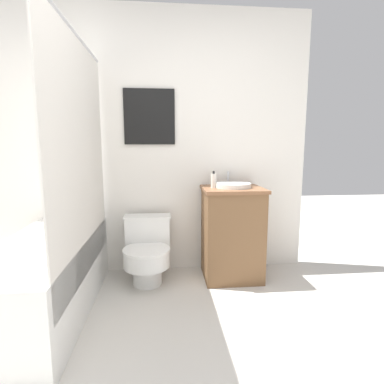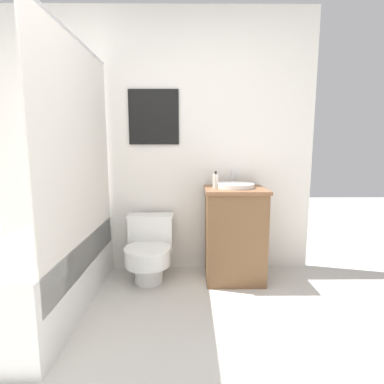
# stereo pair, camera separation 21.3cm
# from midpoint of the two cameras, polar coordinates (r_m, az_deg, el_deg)

# --- Properties ---
(wall_back) EXTENTS (3.08, 0.07, 2.50)m
(wall_back) POSITION_cam_midpoint_polar(r_m,az_deg,el_deg) (2.95, -5.25, 9.16)
(wall_back) COLOR white
(wall_back) RESTS_ON ground_plane
(shower_area) EXTENTS (0.62, 1.51, 1.98)m
(shower_area) POSITION_cam_midpoint_polar(r_m,az_deg,el_deg) (2.53, -23.43, -13.11)
(shower_area) COLOR white
(shower_area) RESTS_ON ground_plane
(toilet) EXTENTS (0.43, 0.54, 0.59)m
(toilet) POSITION_cam_midpoint_polar(r_m,az_deg,el_deg) (2.81, -5.96, -10.82)
(toilet) COLOR white
(toilet) RESTS_ON ground_plane
(vanity) EXTENTS (0.55, 0.48, 0.86)m
(vanity) POSITION_cam_midpoint_polar(r_m,az_deg,el_deg) (2.82, 10.25, -7.89)
(vanity) COLOR brown
(vanity) RESTS_ON ground_plane
(sink) EXTENTS (0.34, 0.38, 0.13)m
(sink) POSITION_cam_midpoint_polar(r_m,az_deg,el_deg) (2.75, 10.42, 1.21)
(sink) COLOR white
(sink) RESTS_ON vanity
(soap_bottle) EXTENTS (0.05, 0.05, 0.15)m
(soap_bottle) POSITION_cam_midpoint_polar(r_m,az_deg,el_deg) (2.69, 6.79, 2.11)
(soap_bottle) COLOR silver
(soap_bottle) RESTS_ON vanity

